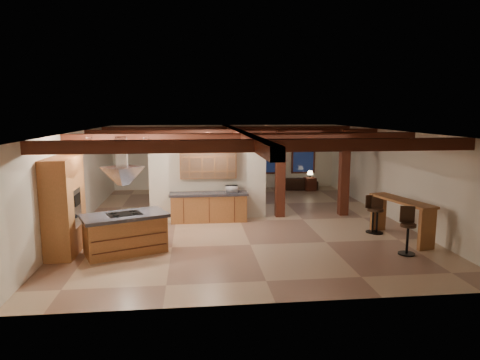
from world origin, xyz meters
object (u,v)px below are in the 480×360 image
Objects in this scene: kitchen_island at (125,233)px; dining_table at (235,195)px; sofa at (296,183)px; bar_counter at (401,213)px.

dining_table is at bearing 59.04° from kitchen_island.
dining_table is at bearing 47.42° from sofa.
dining_table is at bearing 128.21° from bar_counter.
dining_table is (3.30, 5.50, -0.20)m from kitchen_island.
kitchen_island is 1.03× the size of bar_counter.
sofa is at bearing 97.33° from bar_counter.
sofa is 7.97m from bar_counter.
bar_counter is at bearing 2.51° from kitchen_island.
kitchen_island is 1.21× the size of sofa.
bar_counter reaches higher than dining_table.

